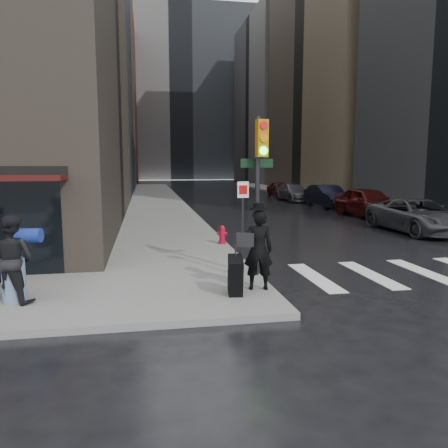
{
  "coord_description": "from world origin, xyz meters",
  "views": [
    {
      "loc": [
        -0.88,
        -9.66,
        2.99
      ],
      "look_at": [
        1.29,
        2.32,
        1.3
      ],
      "focal_mm": 35.0,
      "sensor_mm": 36.0,
      "label": 1
    }
  ],
  "objects": [
    {
      "name": "sidewalk_left",
      "position": [
        0.0,
        27.0,
        0.07
      ],
      "size": [
        4.0,
        50.0,
        0.15
      ],
      "primitive_type": "cube",
      "color": "slate",
      "rests_on": "ground"
    },
    {
      "name": "bldg_left_far",
      "position": [
        -13.0,
        62.0,
        13.0
      ],
      "size": [
        22.0,
        20.0,
        26.0
      ],
      "primitive_type": "cube",
      "color": "maroon",
      "rests_on": "ground"
    },
    {
      "name": "parked_car_0",
      "position": [
        10.78,
        7.4,
        0.73
      ],
      "size": [
        2.52,
        5.31,
        1.46
      ],
      "primitive_type": "imported",
      "rotation": [
        0.0,
        0.0,
        0.02
      ],
      "color": "#3B3B3F",
      "rests_on": "ground"
    },
    {
      "name": "man_jeans",
      "position": [
        -3.58,
        -0.32,
        1.06
      ],
      "size": [
        1.25,
        1.05,
        1.82
      ],
      "rotation": [
        0.0,
        0.0,
        2.75
      ],
      "color": "black",
      "rests_on": "ground"
    },
    {
      "name": "bldg_distant",
      "position": [
        6.0,
        78.0,
        16.0
      ],
      "size": [
        40.0,
        12.0,
        32.0
      ],
      "primitive_type": "cube",
      "color": "slate",
      "rests_on": "ground"
    },
    {
      "name": "bldg_right_mid",
      "position": [
        26.0,
        35.0,
        19.0
      ],
      "size": [
        22.0,
        22.0,
        38.0
      ],
      "primitive_type": "cube",
      "color": "#917A5A",
      "rests_on": "ground"
    },
    {
      "name": "sidewalk_right",
      "position": [
        13.5,
        27.0,
        0.07
      ],
      "size": [
        3.0,
        50.0,
        0.15
      ],
      "primitive_type": "cube",
      "color": "slate",
      "rests_on": "ground"
    },
    {
      "name": "ground",
      "position": [
        0.0,
        0.0,
        0.0
      ],
      "size": [
        140.0,
        140.0,
        0.0
      ],
      "primitive_type": "plane",
      "color": "black",
      "rests_on": "ground"
    },
    {
      "name": "man_overcoat",
      "position": [
        1.48,
        -0.37,
        0.99
      ],
      "size": [
        1.15,
        0.98,
        2.01
      ],
      "rotation": [
        0.0,
        0.0,
        3.01
      ],
      "color": "black",
      "rests_on": "ground"
    },
    {
      "name": "fire_hydrant",
      "position": [
        1.8,
        5.5,
        0.44
      ],
      "size": [
        0.38,
        0.29,
        0.65
      ],
      "rotation": [
        0.0,
        0.0,
        -0.42
      ],
      "color": "#A80A20",
      "rests_on": "ground"
    },
    {
      "name": "traffic_light",
      "position": [
        1.88,
        0.89,
        2.73
      ],
      "size": [
        0.99,
        0.54,
        4.0
      ],
      "rotation": [
        0.0,
        0.0,
        0.2
      ],
      "color": "black",
      "rests_on": "ground"
    },
    {
      "name": "parked_car_4",
      "position": [
        11.49,
        29.47,
        0.67
      ],
      "size": [
        1.71,
        3.96,
        1.33
      ],
      "primitive_type": "imported",
      "rotation": [
        0.0,
        0.0,
        0.04
      ],
      "color": "#45100D",
      "rests_on": "ground"
    },
    {
      "name": "bldg_right_far",
      "position": [
        26.0,
        58.0,
        12.5
      ],
      "size": [
        22.0,
        20.0,
        25.0
      ],
      "primitive_type": "cube",
      "color": "slate",
      "rests_on": "ground"
    },
    {
      "name": "parked_car_1",
      "position": [
        11.4,
        12.92,
        0.84
      ],
      "size": [
        2.33,
        5.06,
        1.68
      ],
      "primitive_type": "imported",
      "rotation": [
        0.0,
        0.0,
        0.07
      ],
      "color": "#420E0D",
      "rests_on": "ground"
    },
    {
      "name": "parked_car_2",
      "position": [
        11.38,
        18.44,
        0.77
      ],
      "size": [
        1.76,
        4.71,
        1.54
      ],
      "primitive_type": "imported",
      "rotation": [
        0.0,
        0.0,
        0.03
      ],
      "color": "black",
      "rests_on": "ground"
    },
    {
      "name": "bldg_left_mid",
      "position": [
        -13.0,
        38.0,
        17.0
      ],
      "size": [
        22.0,
        24.0,
        34.0
      ],
      "primitive_type": "cube",
      "color": "slate",
      "rests_on": "ground"
    },
    {
      "name": "parked_car_3",
      "position": [
        10.89,
        23.95,
        0.67
      ],
      "size": [
        2.25,
        4.78,
        1.35
      ],
      "primitive_type": "imported",
      "rotation": [
        0.0,
        0.0,
        0.08
      ],
      "color": "#48484C",
      "rests_on": "ground"
    }
  ]
}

